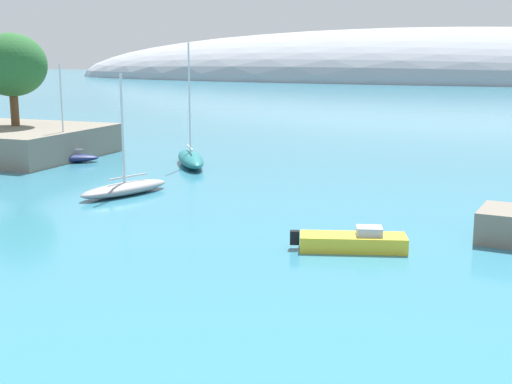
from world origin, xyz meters
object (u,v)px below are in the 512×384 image
(sailboat_teal_end_of_line, at_px, (191,158))
(motorboat_yellow_foreground, at_px, (353,242))
(tree_clump_shore, at_px, (12,65))
(sailboat_grey_outer_mooring, at_px, (125,188))
(sailboat_navy_mid_mooring, at_px, (64,157))

(sailboat_teal_end_of_line, relative_size, motorboat_yellow_foreground, 1.80)
(sailboat_teal_end_of_line, bearing_deg, tree_clump_shore, -124.46)
(sailboat_teal_end_of_line, bearing_deg, sailboat_grey_outer_mooring, -27.78)
(sailboat_grey_outer_mooring, distance_m, sailboat_teal_end_of_line, 11.99)
(sailboat_teal_end_of_line, height_order, motorboat_yellow_foreground, sailboat_teal_end_of_line)
(sailboat_teal_end_of_line, bearing_deg, motorboat_yellow_foreground, 9.45)
(sailboat_grey_outer_mooring, height_order, motorboat_yellow_foreground, sailboat_grey_outer_mooring)
(tree_clump_shore, bearing_deg, sailboat_navy_mid_mooring, -19.73)
(sailboat_navy_mid_mooring, relative_size, motorboat_yellow_foreground, 1.49)
(sailboat_navy_mid_mooring, height_order, sailboat_teal_end_of_line, sailboat_teal_end_of_line)
(sailboat_navy_mid_mooring, relative_size, sailboat_teal_end_of_line, 0.83)
(sailboat_navy_mid_mooring, height_order, sailboat_grey_outer_mooring, sailboat_navy_mid_mooring)
(tree_clump_shore, xyz_separation_m, sailboat_navy_mid_mooring, (6.86, -2.46, -7.43))
(sailboat_navy_mid_mooring, relative_size, sailboat_grey_outer_mooring, 1.04)
(tree_clump_shore, bearing_deg, sailboat_grey_outer_mooring, -33.25)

